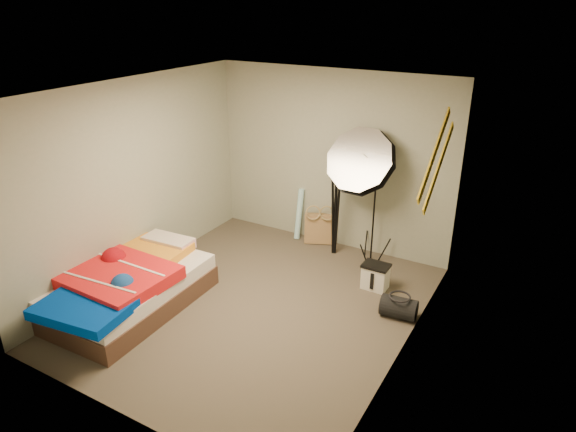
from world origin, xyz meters
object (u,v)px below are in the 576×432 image
Objects in this scene: camera_tripod at (336,201)px; duffel_bag at (399,307)px; camera_case at (375,277)px; photo_umbrella at (362,163)px; wrapping_roll at (299,214)px; bed at (125,285)px; tote_bag at (320,228)px.

duffel_bag is at bearing -39.45° from camera_tripod.
camera_case is 0.16× the size of photo_umbrella.
duffel_bag is 1.82m from camera_tripod.
duffel_bag is 1.91m from photo_umbrella.
photo_umbrella is 1.42× the size of camera_tripod.
wrapping_roll is 2.77m from bed.
wrapping_roll reaches higher than duffel_bag.
camera_case is at bearing -28.27° from wrapping_roll.
photo_umbrella is 0.70m from camera_tripod.
tote_bag is 1.37m from photo_umbrella.
bed is (-1.21, -2.63, 0.05)m from tote_bag.
wrapping_roll is at bearing 168.02° from photo_umbrella.
bed reaches higher than tote_bag.
bed is (-2.85, -1.35, 0.15)m from duffel_bag.
bed is at bearing -139.18° from tote_bag.
photo_umbrella is at bearing -11.98° from wrapping_roll.
tote_bag is 0.38m from wrapping_roll.
bed is at bearing -142.25° from camera_case.
bed is at bearing -108.19° from wrapping_roll.
camera_tripod is (0.33, -0.21, 0.56)m from tote_bag.
photo_umbrella is at bearing -1.99° from camera_tripod.
tote_bag is at bearing 65.28° from bed.
tote_bag reaches higher than duffel_bag.
tote_bag is 2.08m from duffel_bag.
camera_tripod is at bearing 144.70° from camera_case.
wrapping_roll reaches higher than camera_case.
photo_umbrella is (1.03, -0.22, 1.01)m from wrapping_roll.
camera_case is at bearing -50.56° from photo_umbrella.
tote_bag is at bearing 145.74° from camera_case.
duffel_bag is (1.98, -1.28, -0.25)m from wrapping_roll.
duffel_bag is at bearing -62.52° from tote_bag.
photo_umbrella is at bearing 51.86° from bed.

